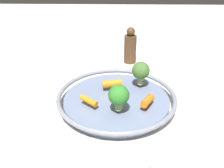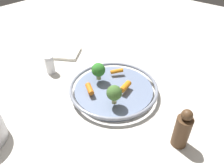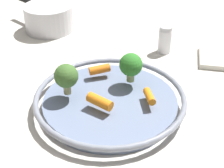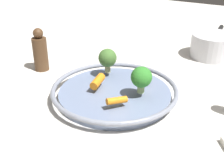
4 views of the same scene
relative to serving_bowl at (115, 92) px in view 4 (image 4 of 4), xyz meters
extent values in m
plane|color=beige|center=(0.00, 0.00, -0.02)|extent=(2.59, 2.59, 0.00)
cylinder|color=slate|center=(0.00, 0.00, -0.01)|extent=(0.29, 0.29, 0.02)
torus|color=gray|center=(0.00, 0.00, 0.01)|extent=(0.33, 0.33, 0.01)
cylinder|color=orange|center=(0.05, 0.08, 0.03)|extent=(0.05, 0.04, 0.02)
cylinder|color=orange|center=(0.04, -0.07, 0.02)|extent=(0.04, 0.05, 0.02)
cylinder|color=orange|center=(-0.04, -0.01, 0.03)|extent=(0.03, 0.06, 0.02)
cylinder|color=tan|center=(-0.06, 0.07, 0.03)|extent=(0.02, 0.02, 0.02)
sphere|color=#41692E|center=(-0.06, 0.07, 0.06)|extent=(0.05, 0.05, 0.05)
cylinder|color=#94AC66|center=(0.07, 0.01, 0.03)|extent=(0.02, 0.02, 0.02)
sphere|color=#2E7929|center=(0.07, 0.01, 0.06)|extent=(0.05, 0.05, 0.05)
cylinder|color=#4C331E|center=(-0.29, 0.05, 0.03)|extent=(0.04, 0.04, 0.10)
sphere|color=#4C331E|center=(-0.29, 0.05, 0.10)|extent=(0.03, 0.03, 0.03)
cylinder|color=silver|center=(0.15, 0.42, 0.02)|extent=(0.15, 0.15, 0.08)
cylinder|color=black|center=(0.15, 0.54, 0.05)|extent=(0.02, 0.08, 0.02)
camera|label=1|loc=(0.60, 0.00, 0.38)|focal=41.02mm
camera|label=2|loc=(-0.39, 0.46, 0.50)|focal=33.41mm
camera|label=3|loc=(-0.42, -0.42, 0.44)|focal=54.46mm
camera|label=4|loc=(0.32, -0.59, 0.37)|focal=47.10mm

